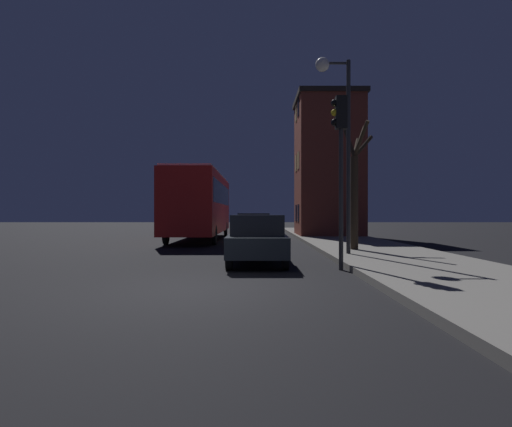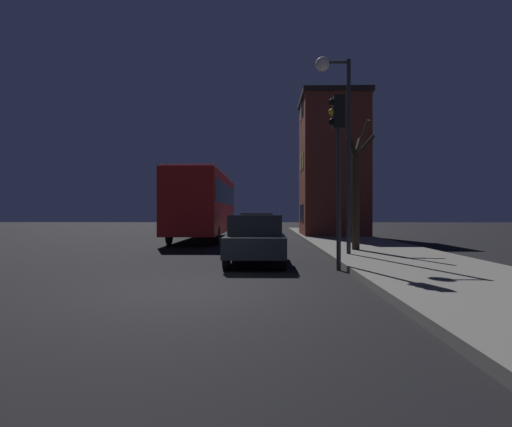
% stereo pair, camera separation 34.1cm
% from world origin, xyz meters
% --- Properties ---
extents(ground_plane, '(120.00, 120.00, 0.00)m').
position_xyz_m(ground_plane, '(0.00, 0.00, 0.00)').
color(ground_plane, black).
extents(sidewalk, '(4.29, 60.00, 0.17)m').
position_xyz_m(sidewalk, '(5.82, 0.00, 0.09)').
color(sidewalk, '#605E59').
rests_on(sidewalk, ground).
extents(brick_building, '(4.23, 4.55, 8.98)m').
position_xyz_m(brick_building, '(5.87, 17.79, 4.68)').
color(brick_building, brown).
rests_on(brick_building, sidewalk).
extents(streetlamp, '(1.21, 0.48, 6.76)m').
position_xyz_m(streetlamp, '(3.94, 5.56, 5.04)').
color(streetlamp, '#28282B').
rests_on(streetlamp, sidewalk).
extents(traffic_light, '(0.43, 0.24, 4.78)m').
position_xyz_m(traffic_light, '(3.48, 2.76, 3.40)').
color(traffic_light, '#28282B').
rests_on(traffic_light, ground).
extents(bare_tree, '(1.21, 1.90, 4.96)m').
position_xyz_m(bare_tree, '(5.03, 7.23, 2.71)').
color(bare_tree, '#2D2319').
rests_on(bare_tree, sidewalk).
extents(bus, '(2.61, 11.11, 3.82)m').
position_xyz_m(bus, '(-2.08, 15.13, 2.26)').
color(bus, red).
rests_on(bus, ground).
extents(car_near_lane, '(1.73, 3.82, 1.51)m').
position_xyz_m(car_near_lane, '(1.21, 3.98, 0.79)').
color(car_near_lane, black).
rests_on(car_near_lane, ground).
extents(car_mid_lane, '(1.87, 4.13, 1.56)m').
position_xyz_m(car_mid_lane, '(1.05, 13.44, 0.80)').
color(car_mid_lane, beige).
rests_on(car_mid_lane, ground).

